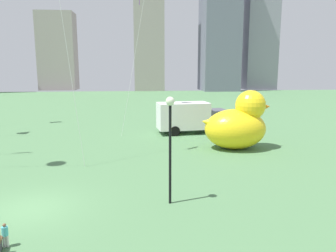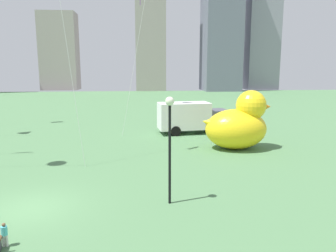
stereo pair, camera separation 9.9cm
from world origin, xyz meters
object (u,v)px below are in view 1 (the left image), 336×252
giant_inflatable_duck (238,124)px  box_truck (191,118)px  person_child (5,234)px  lamppost (170,130)px

giant_inflatable_duck → box_truck: 6.66m
person_child → lamppost: size_ratio=0.18×
giant_inflatable_duck → lamppost: 11.44m
giant_inflatable_duck → lamppost: (-6.06, -9.58, 1.52)m
giant_inflatable_duck → box_truck: size_ratio=0.79×
person_child → box_truck: (9.49, 18.83, 0.98)m
giant_inflatable_duck → lamppost: size_ratio=1.10×
person_child → lamppost: (5.97, 3.10, 2.91)m
person_child → giant_inflatable_duck: giant_inflatable_duck is taller
person_child → giant_inflatable_duck: (12.04, 12.69, 1.39)m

